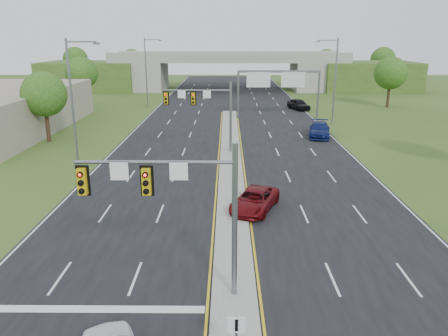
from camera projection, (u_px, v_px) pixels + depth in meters
ground at (234, 297)px, 19.34m from camera, size 240.00×240.00×0.00m
road at (230, 132)px, 52.86m from camera, size 24.00×160.00×0.02m
median at (231, 158)px, 41.34m from camera, size 2.00×54.00×0.16m
lane_markings at (225, 144)px, 47.03m from camera, size 23.72×160.00×0.01m
signal_mast_near at (180, 197)px, 17.93m from camera, size 6.62×0.60×7.00m
signal_mast_far at (207, 106)px, 41.88m from camera, size 6.62×0.60×7.00m
keep_right_sign at (236, 334)px, 14.57m from camera, size 0.60×0.13×2.20m
sign_gantry at (278, 81)px, 60.81m from camera, size 11.58×0.44×6.67m
overpass at (229, 73)px, 94.95m from camera, size 80.00×14.00×8.10m
lightpole_l_mid at (74, 98)px, 36.84m from camera, size 2.85×0.25×11.00m
lightpole_l_far at (147, 69)px, 70.37m from camera, size 2.85×0.25×11.00m
lightpole_r_far at (334, 78)px, 55.80m from camera, size 2.85×0.25×11.00m
tree_l_near at (44, 94)px, 46.74m from camera, size 4.80×4.80×7.60m
tree_l_mid at (81, 73)px, 70.62m from camera, size 5.20×5.20×8.12m
tree_r_mid at (391, 73)px, 70.25m from camera, size 5.20×5.20×8.12m
tree_back_a at (76, 59)px, 107.99m from camera, size 6.00×6.00×8.85m
tree_back_b at (132, 61)px, 107.98m from camera, size 5.60×5.60×8.32m
tree_back_c at (326, 61)px, 107.62m from camera, size 5.60×5.60×8.32m
tree_back_d at (383, 59)px, 107.42m from camera, size 6.00×6.00×8.85m
car_far_a at (255, 200)px, 28.84m from camera, size 3.94×5.46×1.38m
car_far_b at (320, 130)px, 50.26m from camera, size 3.40×5.99×1.64m
car_far_c at (299, 104)px, 69.22m from camera, size 3.59×5.35×1.69m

